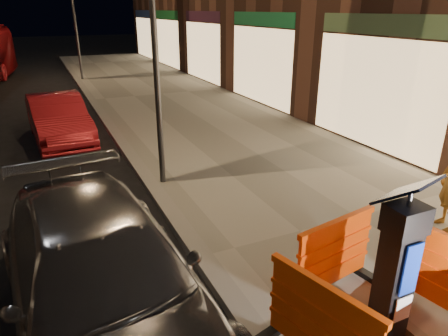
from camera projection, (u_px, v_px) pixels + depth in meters
name	position (u px, v px, depth m)	size (l,w,h in m)	color
ground_plane	(204.00, 264.00, 6.16)	(120.00, 120.00, 0.00)	black
sidewalk	(356.00, 220.00, 7.29)	(6.00, 60.00, 0.15)	gray
kerb	(204.00, 260.00, 6.13)	(0.30, 60.00, 0.15)	slate
parking_kiosk	(397.00, 269.00, 4.23)	(0.60, 0.60, 1.90)	black
barrier_back	(334.00, 255.00, 5.19)	(1.36, 0.56, 1.06)	#FB4D0A
barrier_kerbside	(320.00, 327.00, 4.02)	(1.36, 0.56, 1.06)	#FB4D0A
car_silver	(109.00, 326.00, 4.96)	(2.07, 5.10, 1.48)	#A3A3A7
car_red	(62.00, 141.00, 11.89)	(1.43, 4.09, 1.35)	#A51923
street_lamp_mid	(154.00, 38.00, 7.61)	(0.12, 0.12, 6.00)	#3F3F44
street_lamp_far	(75.00, 19.00, 20.27)	(0.12, 0.12, 6.00)	#3F3F44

